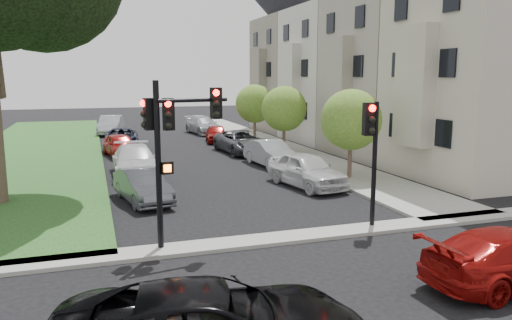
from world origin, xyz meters
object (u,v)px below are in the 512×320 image
object	(u,v)px
traffic_signal_secondary	(371,141)
car_parked_0	(307,170)
small_tree_b	(284,109)
car_parked_7	(120,145)
car_parked_8	(121,138)
traffic_signal_main	(171,135)
small_tree_a	(351,120)
car_parked_2	(242,142)
car_parked_5	(143,186)
car_parked_1	(271,153)
car_parked_6	(135,161)
car_parked_4	(204,125)
small_tree_c	(255,104)
car_parked_9	(111,125)
car_parked_3	(216,134)

from	to	relation	value
traffic_signal_secondary	car_parked_0	size ratio (longest dim) A/B	0.91
small_tree_b	car_parked_7	size ratio (longest dim) A/B	1.05
small_tree_b	car_parked_8	bearing A→B (deg)	149.39
traffic_signal_main	car_parked_7	size ratio (longest dim) A/B	1.17
small_tree_a	car_parked_2	size ratio (longest dim) A/B	0.82
car_parked_5	car_parked_8	world-z (taller)	car_parked_8
car_parked_1	car_parked_6	distance (m)	7.41
car_parked_1	car_parked_4	size ratio (longest dim) A/B	0.86
small_tree_a	car_parked_4	distance (m)	21.39
small_tree_c	car_parked_8	bearing A→B (deg)	-178.59
car_parked_8	small_tree_c	bearing A→B (deg)	5.14
small_tree_a	traffic_signal_main	world-z (taller)	traffic_signal_main
car_parked_9	car_parked_3	bearing A→B (deg)	-35.92
car_parked_0	car_parked_9	bearing A→B (deg)	97.19
car_parked_6	car_parked_9	distance (m)	18.93
car_parked_4	car_parked_5	size ratio (longest dim) A/B	1.27
car_parked_2	small_tree_b	bearing A→B (deg)	-26.74
car_parked_5	car_parked_8	distance (m)	15.77
small_tree_b	car_parked_4	distance (m)	12.89
small_tree_c	car_parked_5	size ratio (longest dim) A/B	1.08
car_parked_3	car_parked_6	xyz separation A→B (m)	(-6.95, -11.23, 0.11)
small_tree_a	traffic_signal_secondary	world-z (taller)	small_tree_a
traffic_signal_main	traffic_signal_secondary	bearing A→B (deg)	-0.36
car_parked_4	car_parked_6	distance (m)	18.36
car_parked_2	car_parked_4	bearing A→B (deg)	85.37
car_parked_7	car_parked_6	bearing A→B (deg)	-96.26
small_tree_b	car_parked_0	bearing A→B (deg)	-105.47
small_tree_a	car_parked_0	bearing A→B (deg)	-163.07
small_tree_b	car_parked_9	xyz separation A→B (m)	(-10.17, 14.49, -2.08)
car_parked_8	car_parked_3	bearing A→B (deg)	11.76
car_parked_4	car_parked_3	bearing A→B (deg)	-100.75
small_tree_c	car_parked_3	distance (m)	3.65
traffic_signal_main	car_parked_8	size ratio (longest dim) A/B	0.98
car_parked_2	car_parked_6	xyz separation A→B (m)	(-7.23, -5.45, 0.02)
car_parked_0	car_parked_6	distance (m)	8.72
car_parked_6	car_parked_7	world-z (taller)	car_parked_6
traffic_signal_main	car_parked_4	xyz separation A→B (m)	(7.07, 28.27, -2.61)
car_parked_3	car_parked_9	xyz separation A→B (m)	(-7.37, 7.69, 0.15)
car_parked_0	car_parked_5	distance (m)	7.32
car_parked_3	car_parked_8	bearing A→B (deg)	-162.28
car_parked_1	car_parked_5	distance (m)	9.67
car_parked_1	traffic_signal_main	bearing A→B (deg)	-127.58
small_tree_b	car_parked_9	size ratio (longest dim) A/B	0.89
small_tree_a	car_parked_0	size ratio (longest dim) A/B	0.96
car_parked_5	car_parked_7	bearing A→B (deg)	79.78
car_parked_4	car_parked_5	distance (m)	23.61
car_parked_4	small_tree_c	bearing A→B (deg)	-76.59
traffic_signal_secondary	car_parked_1	world-z (taller)	traffic_signal_secondary
traffic_signal_main	car_parked_7	distance (m)	18.13
car_parked_2	car_parked_3	xyz separation A→B (m)	(-0.28, 5.78, -0.09)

